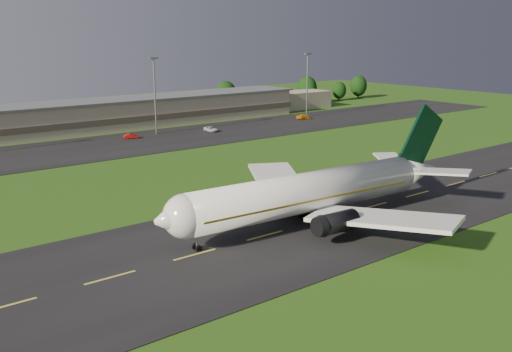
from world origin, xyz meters
TOP-DOWN VIEW (x-y plane):
  - ground at (0.00, 0.00)m, footprint 360.00×360.00m
  - taxiway at (0.00, 0.00)m, footprint 220.00×30.00m
  - apron at (0.00, 72.00)m, footprint 260.00×30.00m
  - airliner at (-13.66, -0.06)m, footprint 51.30×42.09m
  - terminal at (6.40, 96.18)m, footprint 145.00×16.00m
  - light_mast_centre at (5.00, 80.00)m, footprint 2.40×1.20m
  - light_mast_east at (60.00, 80.00)m, footprint 2.40×1.20m
  - tree_line at (29.92, 106.13)m, footprint 199.02×9.84m
  - service_vehicle_b at (-3.54, 77.70)m, footprint 4.06×2.36m
  - service_vehicle_c at (18.68, 74.19)m, footprint 2.28×4.83m
  - service_vehicle_d at (55.08, 75.91)m, footprint 5.36×2.70m

SIDE VIEW (x-z plane):
  - ground at x=0.00m, z-range 0.00..0.00m
  - taxiway at x=0.00m, z-range 0.00..0.10m
  - apron at x=0.00m, z-range 0.00..0.10m
  - service_vehicle_b at x=-3.54m, z-range 0.10..1.37m
  - service_vehicle_c at x=18.68m, z-range 0.10..1.43m
  - service_vehicle_d at x=55.08m, z-range 0.10..1.59m
  - terminal at x=6.40m, z-range -0.21..8.19m
  - airliner at x=-13.66m, z-range -3.13..12.45m
  - tree_line at x=29.92m, z-range -0.12..10.46m
  - light_mast_centre at x=5.00m, z-range 2.56..22.91m
  - light_mast_east at x=60.00m, z-range 2.56..22.91m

